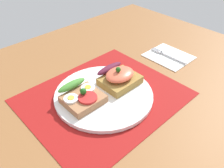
{
  "coord_description": "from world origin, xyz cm",
  "views": [
    {
      "loc": [
        -30.64,
        -35.72,
        40.66
      ],
      "look_at": [
        3.0,
        0.0,
        2.84
      ],
      "focal_mm": 37.27,
      "sensor_mm": 36.0,
      "label": 1
    }
  ],
  "objects": [
    {
      "name": "sandwich_salmon",
      "position": [
        5.98,
        0.38,
        3.45
      ],
      "size": [
        10.34,
        9.69,
        5.83
      ],
      "color": "olive",
      "rests_on": "plate"
    },
    {
      "name": "plate",
      "position": [
        0.0,
        0.0,
        0.82
      ],
      "size": [
        26.01,
        26.01,
        1.04
      ],
      "primitive_type": "cylinder",
      "color": "white",
      "rests_on": "placemat"
    },
    {
      "name": "placemat",
      "position": [
        0.0,
        0.0,
        0.15
      ],
      "size": [
        39.87,
        33.49,
        0.3
      ],
      "primitive_type": "cube",
      "color": "maroon",
      "rests_on": "ground_plane"
    },
    {
      "name": "napkin",
      "position": [
        29.86,
        0.53,
        0.3
      ],
      "size": [
        12.39,
        13.98,
        0.6
      ],
      "primitive_type": "cube",
      "color": "white",
      "rests_on": "ground_plane"
    },
    {
      "name": "fork",
      "position": [
        29.34,
        0.83,
        0.76
      ],
      "size": [
        1.62,
        13.57,
        0.32
      ],
      "color": "#B7B7BC",
      "rests_on": "napkin"
    },
    {
      "name": "sandwich_egg_tomato",
      "position": [
        -6.01,
        1.58,
        2.8
      ],
      "size": [
        9.31,
        9.84,
        4.15
      ],
      "color": "#A26F4A",
      "rests_on": "plate"
    },
    {
      "name": "ground_plane",
      "position": [
        0.0,
        0.0,
        -1.6
      ],
      "size": [
        120.0,
        90.0,
        3.2
      ],
      "primitive_type": "cube",
      "color": "brown"
    }
  ]
}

